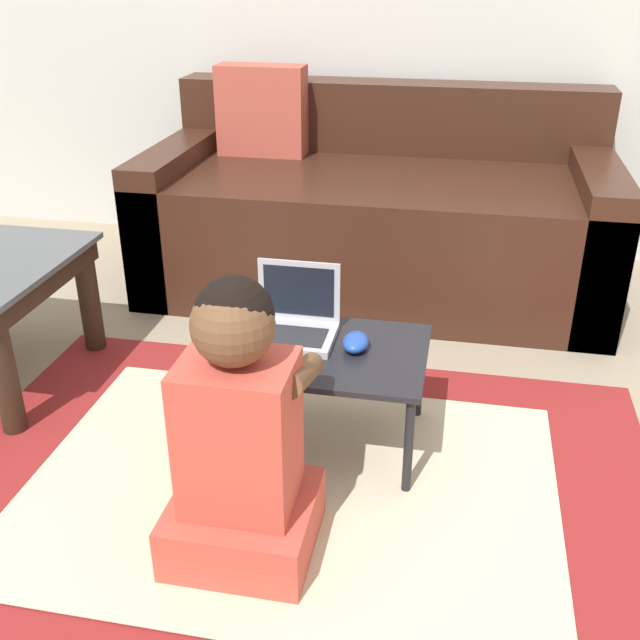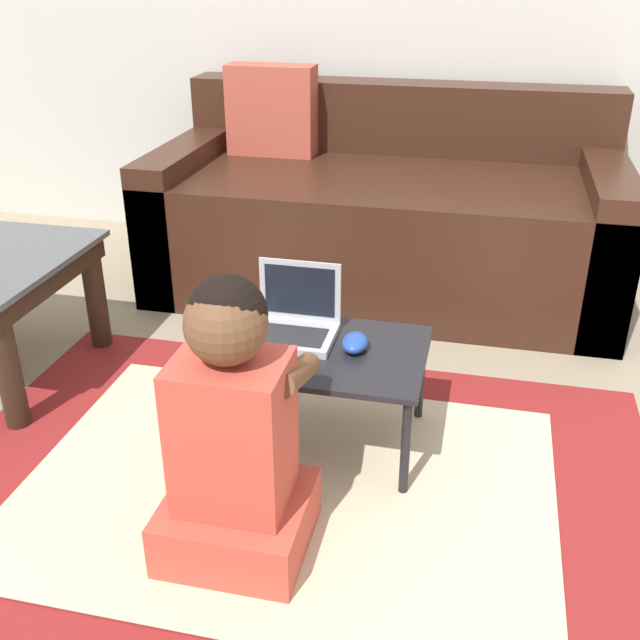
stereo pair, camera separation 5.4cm
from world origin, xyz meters
The scene contains 7 objects.
ground_plane centered at (0.00, 0.00, 0.00)m, with size 16.00×16.00×0.00m, color gray.
area_rug centered at (-0.05, -0.08, 0.00)m, with size 1.87×1.37×0.01m.
couch centered at (-0.02, 1.31, 0.29)m, with size 1.78×0.90×0.84m.
laptop_desk centered at (-0.05, 0.15, 0.27)m, with size 0.63×0.40×0.30m.
laptop centered at (-0.10, 0.20, 0.33)m, with size 0.23×0.18×0.19m.
computer_mouse centered at (0.08, 0.16, 0.32)m, with size 0.07×0.10×0.04m.
person_seated centered at (-0.10, -0.30, 0.30)m, with size 0.32×0.39×0.68m.
Camera 2 is at (0.38, -1.56, 1.25)m, focal length 42.00 mm.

